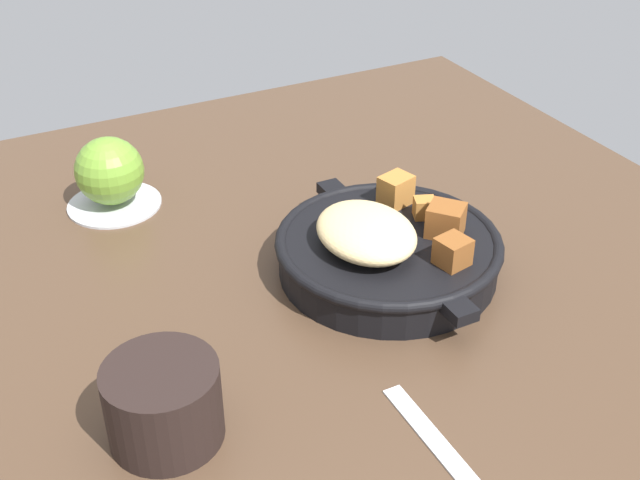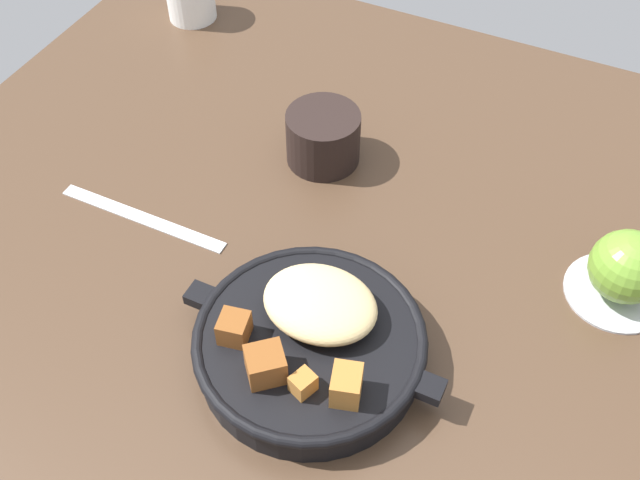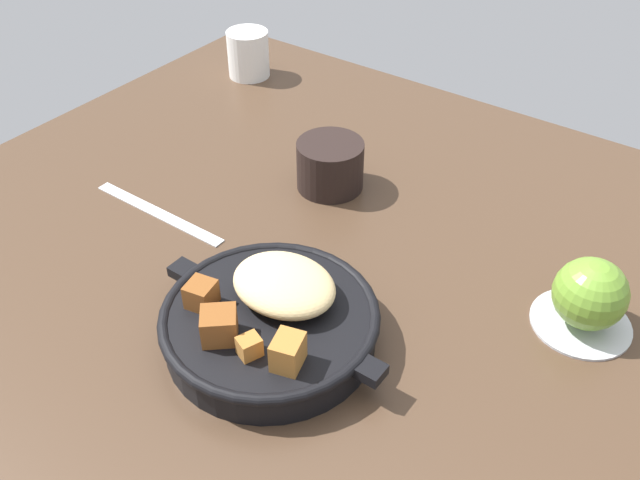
{
  "view_description": "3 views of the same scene",
  "coord_description": "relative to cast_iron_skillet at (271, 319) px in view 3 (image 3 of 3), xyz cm",
  "views": [
    {
      "loc": [
        -52.13,
        25.78,
        46.79
      ],
      "look_at": [
        5.04,
        -3.35,
        5.23
      ],
      "focal_mm": 45.44,
      "sensor_mm": 36.0,
      "label": 1
    },
    {
      "loc": [
        22.19,
        -46.14,
        64.03
      ],
      "look_at": [
        1.02,
        -1.8,
        7.27
      ],
      "focal_mm": 42.77,
      "sensor_mm": 36.0,
      "label": 2
    },
    {
      "loc": [
        36.98,
        -47.48,
        53.33
      ],
      "look_at": [
        1.29,
        2.12,
        3.73
      ],
      "focal_mm": 38.87,
      "sensor_mm": 36.0,
      "label": 3
    }
  ],
  "objects": [
    {
      "name": "cast_iron_skillet",
      "position": [
        0.0,
        0.0,
        0.0
      ],
      "size": [
        26.74,
        22.44,
        7.27
      ],
      "color": "black",
      "rests_on": "ground_plane"
    },
    {
      "name": "butter_knife",
      "position": [
        -25.39,
        8.3,
        -2.65
      ],
      "size": [
        21.31,
        1.68,
        0.36
      ],
      "primitive_type": "cube",
      "rotation": [
        0.0,
        0.0,
        -0.0
      ],
      "color": "silver",
      "rests_on": "ground_plane"
    },
    {
      "name": "saucer_plate",
      "position": [
        25.36,
        20.75,
        -2.53
      ],
      "size": [
        10.57,
        10.57,
        0.6
      ],
      "primitive_type": "cylinder",
      "color": "#B7BABF",
      "rests_on": "ground_plane"
    },
    {
      "name": "coffee_mug_dark",
      "position": [
        -11.14,
        26.33,
        0.48
      ],
      "size": [
        8.91,
        8.91,
        6.61
      ],
      "primitive_type": "cylinder",
      "color": "black",
      "rests_on": "ground_plane"
    },
    {
      "name": "ground_plane",
      "position": [
        -4.02,
        10.22,
        -4.03
      ],
      "size": [
        105.48,
        100.22,
        2.4
      ],
      "primitive_type": "cube",
      "color": "#473323"
    },
    {
      "name": "red_apple",
      "position": [
        25.36,
        20.75,
        1.6
      ],
      "size": [
        7.64,
        7.64,
        7.64
      ],
      "primitive_type": "sphere",
      "color": "olive",
      "rests_on": "saucer_plate"
    },
    {
      "name": "white_creamer_pitcher",
      "position": [
        -41.79,
        45.77,
        1.08
      ],
      "size": [
        7.01,
        7.01,
        7.81
      ],
      "primitive_type": "cylinder",
      "color": "white",
      "rests_on": "ground_plane"
    }
  ]
}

